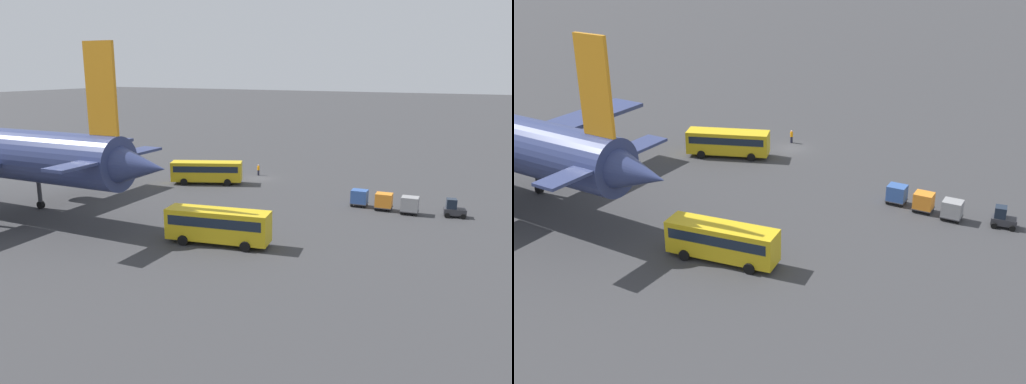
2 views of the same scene
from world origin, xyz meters
TOP-DOWN VIEW (x-y plane):
  - ground_plane at (0.00, 0.00)m, footprint 600.00×600.00m
  - airplane at (16.96, 30.76)m, footprint 44.65×37.68m
  - shuttle_bus_near at (5.20, 6.60)m, footprint 10.40×6.53m
  - shuttle_bus_far at (-9.78, 28.21)m, footprint 10.32×4.32m
  - baggage_tug at (-28.86, 8.36)m, footprint 2.62×2.05m
  - worker_person at (1.08, -1.96)m, footprint 0.38×0.38m
  - cargo_cart_grey at (-24.23, 9.51)m, footprint 2.11×1.82m
  - cargo_cart_orange at (-21.18, 9.22)m, footprint 2.11×1.82m
  - cargo_cart_blue at (-18.13, 8.82)m, footprint 2.11×1.82m

SIDE VIEW (x-z plane):
  - ground_plane at x=0.00m, z-range 0.00..0.00m
  - worker_person at x=1.08m, z-range 0.00..1.74m
  - baggage_tug at x=-28.86m, z-range -0.11..1.99m
  - cargo_cart_grey at x=-24.23m, z-range 0.16..2.22m
  - cargo_cart_orange at x=-21.18m, z-range 0.16..2.22m
  - cargo_cart_blue at x=-18.13m, z-range 0.16..2.22m
  - shuttle_bus_near at x=5.20m, z-range 0.32..3.55m
  - shuttle_bus_far at x=-9.78m, z-range 0.32..3.72m
  - airplane at x=16.96m, z-range -2.34..16.59m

